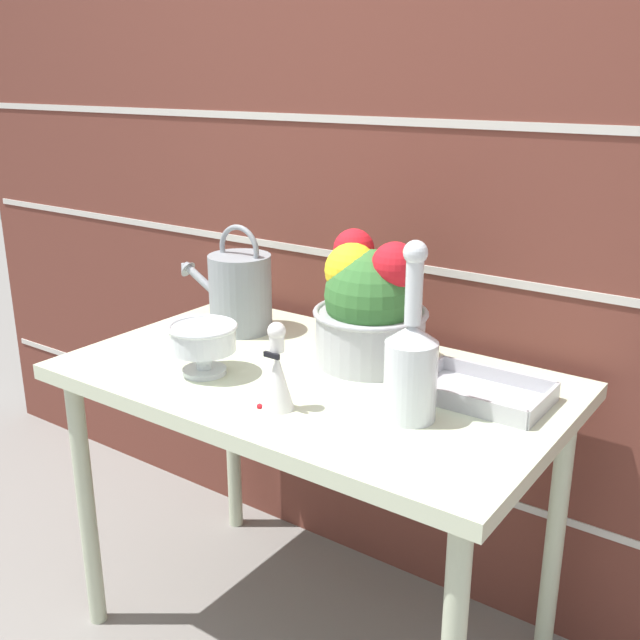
{
  "coord_description": "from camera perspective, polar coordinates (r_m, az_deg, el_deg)",
  "views": [
    {
      "loc": [
        0.94,
        -1.28,
        1.39
      ],
      "look_at": [
        0.0,
        0.03,
        0.86
      ],
      "focal_mm": 42.0,
      "sensor_mm": 36.0,
      "label": 1
    }
  ],
  "objects": [
    {
      "name": "ground_plane",
      "position": [
        2.11,
        -0.58,
        -23.04
      ],
      "size": [
        12.0,
        12.0,
        0.0
      ],
      "primitive_type": "plane",
      "color": "gray"
    },
    {
      "name": "brick_wall",
      "position": [
        1.96,
        6.65,
        9.58
      ],
      "size": [
        3.6,
        0.08,
        2.2
      ],
      "color": "brown",
      "rests_on": "ground_plane"
    },
    {
      "name": "patio_table",
      "position": [
        1.74,
        -0.65,
        -6.51
      ],
      "size": [
        1.14,
        0.67,
        0.74
      ],
      "color": "beige",
      "rests_on": "ground_plane"
    },
    {
      "name": "watering_can",
      "position": [
        1.98,
        -6.17,
        2.22
      ],
      "size": [
        0.31,
        0.17,
        0.29
      ],
      "color": "gray",
      "rests_on": "patio_table"
    },
    {
      "name": "crystal_pedestal_bowl",
      "position": [
        1.71,
        -8.91,
        -1.55
      ],
      "size": [
        0.16,
        0.16,
        0.12
      ],
      "color": "silver",
      "rests_on": "patio_table"
    },
    {
      "name": "flower_planter",
      "position": [
        1.74,
        3.79,
        1.1
      ],
      "size": [
        0.27,
        0.27,
        0.31
      ],
      "color": "#ADADB2",
      "rests_on": "patio_table"
    },
    {
      "name": "glass_decanter",
      "position": [
        1.46,
        6.95,
        -3.23
      ],
      "size": [
        0.1,
        0.1,
        0.36
      ],
      "color": "silver",
      "rests_on": "patio_table"
    },
    {
      "name": "figurine_vase",
      "position": [
        1.51,
        -3.27,
        -4.14
      ],
      "size": [
        0.07,
        0.07,
        0.19
      ],
      "color": "white",
      "rests_on": "patio_table"
    },
    {
      "name": "wire_tray",
      "position": [
        1.62,
        12.19,
        -5.53
      ],
      "size": [
        0.27,
        0.18,
        0.04
      ],
      "color": "#B7B7BC",
      "rests_on": "patio_table"
    },
    {
      "name": "fallen_petal",
      "position": [
        1.55,
        -4.63,
        -6.57
      ],
      "size": [
        0.01,
        0.01,
        0.01
      ],
      "color": "red",
      "rests_on": "patio_table"
    }
  ]
}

